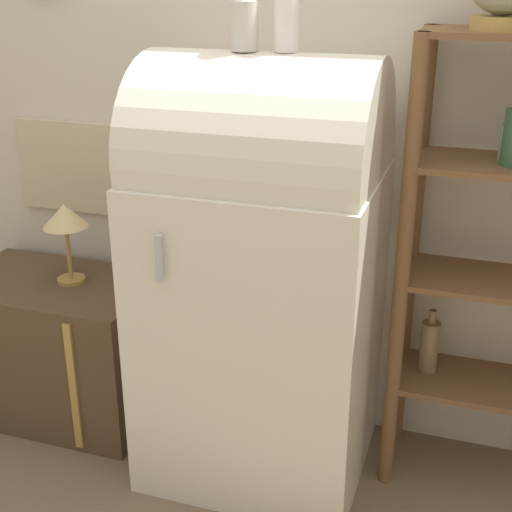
{
  "coord_description": "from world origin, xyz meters",
  "views": [
    {
      "loc": [
        0.68,
        -1.92,
        1.75
      ],
      "look_at": [
        -0.02,
        0.21,
        0.83
      ],
      "focal_mm": 50.0,
      "sensor_mm": 36.0,
      "label": 1
    }
  ],
  "objects_px": {
    "suitcase_trunk": "(60,347)",
    "desk_lamp": "(65,221)",
    "vase_left": "(244,15)",
    "refrigerator": "(262,270)",
    "vase_center": "(287,13)"
  },
  "relations": [
    {
      "from": "suitcase_trunk",
      "to": "vase_left",
      "type": "height_order",
      "value": "vase_left"
    },
    {
      "from": "vase_left",
      "to": "desk_lamp",
      "type": "distance_m",
      "value": 1.08
    },
    {
      "from": "refrigerator",
      "to": "vase_center",
      "type": "distance_m",
      "value": 0.84
    },
    {
      "from": "suitcase_trunk",
      "to": "refrigerator",
      "type": "bearing_deg",
      "value": -3.17
    },
    {
      "from": "suitcase_trunk",
      "to": "desk_lamp",
      "type": "height_order",
      "value": "desk_lamp"
    },
    {
      "from": "vase_left",
      "to": "vase_center",
      "type": "height_order",
      "value": "vase_center"
    },
    {
      "from": "suitcase_trunk",
      "to": "desk_lamp",
      "type": "xyz_separation_m",
      "value": [
        0.07,
        0.02,
        0.55
      ]
    },
    {
      "from": "vase_left",
      "to": "desk_lamp",
      "type": "height_order",
      "value": "vase_left"
    },
    {
      "from": "desk_lamp",
      "to": "refrigerator",
      "type": "bearing_deg",
      "value": -5.01
    },
    {
      "from": "suitcase_trunk",
      "to": "vase_left",
      "type": "xyz_separation_m",
      "value": [
        0.83,
        -0.06,
        1.31
      ]
    },
    {
      "from": "refrigerator",
      "to": "desk_lamp",
      "type": "xyz_separation_m",
      "value": [
        -0.81,
        0.07,
        0.07
      ]
    },
    {
      "from": "desk_lamp",
      "to": "suitcase_trunk",
      "type": "bearing_deg",
      "value": -163.04
    },
    {
      "from": "refrigerator",
      "to": "vase_left",
      "type": "bearing_deg",
      "value": -168.68
    },
    {
      "from": "suitcase_trunk",
      "to": "vase_center",
      "type": "relative_size",
      "value": 3.26
    },
    {
      "from": "suitcase_trunk",
      "to": "vase_left",
      "type": "relative_size",
      "value": 3.54
    }
  ]
}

